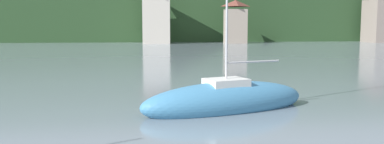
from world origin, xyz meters
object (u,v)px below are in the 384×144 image
at_px(shore_building_west, 156,14).
at_px(sailboat_mid_9, 226,100).
at_px(shore_building_westcentral, 235,22).
at_px(shore_building_central, 381,15).

xyz_separation_m(shore_building_west, sailboat_mid_9, (1.25, -62.18, -5.09)).
distance_m(shore_building_westcentral, sailboat_mid_9, 62.91).
bearing_deg(shore_building_westcentral, shore_building_west, 176.54).
xyz_separation_m(shore_building_west, shore_building_westcentral, (15.09, -0.91, -1.53)).
relative_size(shore_building_central, sailboat_mid_9, 1.03).
bearing_deg(shore_building_central, sailboat_mid_9, -125.15).
distance_m(shore_building_west, shore_building_central, 45.28).
xyz_separation_m(shore_building_westcentral, sailboat_mid_9, (-13.84, -61.26, -3.56)).
distance_m(shore_building_central, sailboat_mid_9, 76.63).
bearing_deg(shore_building_central, shore_building_west, -179.56).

